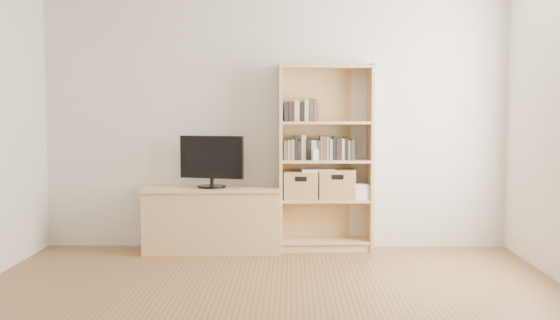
{
  "coord_description": "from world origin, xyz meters",
  "views": [
    {
      "loc": [
        0.16,
        -4.34,
        1.37
      ],
      "look_at": [
        0.05,
        1.9,
        0.9
      ],
      "focal_mm": 45.0,
      "sensor_mm": 36.0,
      "label": 1
    }
  ],
  "objects_px": {
    "baby_monitor": "(316,155)",
    "laptop": "(318,170)",
    "bookshelf": "(325,158)",
    "basket_right": "(337,184)",
    "basket_left": "(301,185)",
    "television": "(212,162)",
    "tv_stand": "(212,221)"
  },
  "relations": [
    {
      "from": "bookshelf",
      "to": "television",
      "type": "xyz_separation_m",
      "value": [
        -1.08,
        -0.08,
        -0.04
      ]
    },
    {
      "from": "bookshelf",
      "to": "tv_stand",
      "type": "bearing_deg",
      "value": -178.41
    },
    {
      "from": "baby_monitor",
      "to": "basket_left",
      "type": "distance_m",
      "value": 0.34
    },
    {
      "from": "basket_right",
      "to": "laptop",
      "type": "height_order",
      "value": "laptop"
    },
    {
      "from": "television",
      "to": "bookshelf",
      "type": "bearing_deg",
      "value": 19.02
    },
    {
      "from": "basket_right",
      "to": "laptop",
      "type": "xyz_separation_m",
      "value": [
        -0.18,
        -0.02,
        0.14
      ]
    },
    {
      "from": "bookshelf",
      "to": "basket_left",
      "type": "bearing_deg",
      "value": -178.81
    },
    {
      "from": "tv_stand",
      "to": "basket_right",
      "type": "height_order",
      "value": "basket_right"
    },
    {
      "from": "basket_left",
      "to": "basket_right",
      "type": "distance_m",
      "value": 0.35
    },
    {
      "from": "baby_monitor",
      "to": "laptop",
      "type": "xyz_separation_m",
      "value": [
        0.02,
        0.08,
        -0.15
      ]
    },
    {
      "from": "baby_monitor",
      "to": "basket_right",
      "type": "xyz_separation_m",
      "value": [
        0.2,
        0.1,
        -0.28
      ]
    },
    {
      "from": "tv_stand",
      "to": "basket_left",
      "type": "bearing_deg",
      "value": 1.53
    },
    {
      "from": "television",
      "to": "baby_monitor",
      "type": "bearing_deg",
      "value": 13.42
    },
    {
      "from": "tv_stand",
      "to": "basket_right",
      "type": "relative_size",
      "value": 3.72
    },
    {
      "from": "tv_stand",
      "to": "baby_monitor",
      "type": "xyz_separation_m",
      "value": [
        0.98,
        -0.02,
        0.63
      ]
    },
    {
      "from": "bookshelf",
      "to": "basket_right",
      "type": "xyz_separation_m",
      "value": [
        0.11,
        0.0,
        -0.25
      ]
    },
    {
      "from": "tv_stand",
      "to": "basket_right",
      "type": "distance_m",
      "value": 1.24
    },
    {
      "from": "television",
      "to": "laptop",
      "type": "bearing_deg",
      "value": 18.04
    },
    {
      "from": "baby_monitor",
      "to": "basket_right",
      "type": "relative_size",
      "value": 0.29
    },
    {
      "from": "tv_stand",
      "to": "television",
      "type": "relative_size",
      "value": 2.04
    },
    {
      "from": "tv_stand",
      "to": "laptop",
      "type": "xyz_separation_m",
      "value": [
        1.01,
        0.06,
        0.48
      ]
    },
    {
      "from": "basket_left",
      "to": "laptop",
      "type": "bearing_deg",
      "value": -3.27
    },
    {
      "from": "basket_left",
      "to": "bookshelf",
      "type": "bearing_deg",
      "value": 2.89
    },
    {
      "from": "baby_monitor",
      "to": "laptop",
      "type": "distance_m",
      "value": 0.17
    },
    {
      "from": "bookshelf",
      "to": "baby_monitor",
      "type": "bearing_deg",
      "value": -135.0
    },
    {
      "from": "television",
      "to": "basket_left",
      "type": "relative_size",
      "value": 1.94
    },
    {
      "from": "basket_right",
      "to": "bookshelf",
      "type": "bearing_deg",
      "value": 179.89
    },
    {
      "from": "basket_right",
      "to": "laptop",
      "type": "distance_m",
      "value": 0.23
    },
    {
      "from": "bookshelf",
      "to": "laptop",
      "type": "xyz_separation_m",
      "value": [
        -0.07,
        -0.02,
        -0.12
      ]
    },
    {
      "from": "baby_monitor",
      "to": "basket_right",
      "type": "height_order",
      "value": "baby_monitor"
    },
    {
      "from": "bookshelf",
      "to": "basket_right",
      "type": "distance_m",
      "value": 0.28
    },
    {
      "from": "laptop",
      "to": "tv_stand",
      "type": "bearing_deg",
      "value": -179.58
    }
  ]
}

